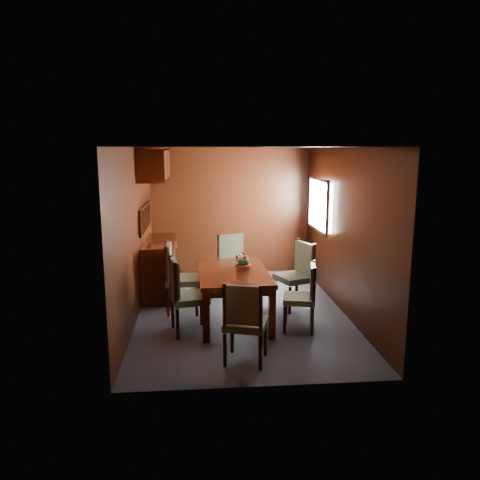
{
  "coord_description": "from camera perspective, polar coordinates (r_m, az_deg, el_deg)",
  "views": [
    {
      "loc": [
        -0.6,
        -6.6,
        2.39
      ],
      "look_at": [
        0.0,
        0.17,
        1.05
      ],
      "focal_mm": 35.0,
      "sensor_mm": 36.0,
      "label": 1
    }
  ],
  "objects": [
    {
      "name": "flower_centerpiece",
      "position": [
        6.54,
        0.41,
        -2.59
      ],
      "size": [
        0.24,
        0.24,
        0.24
      ],
      "color": "#AE5735",
      "rests_on": "dining_table"
    },
    {
      "name": "room_shell",
      "position": [
        6.99,
        -0.98,
        4.92
      ],
      "size": [
        3.06,
        4.52,
        2.41
      ],
      "color": "black",
      "rests_on": "ground"
    },
    {
      "name": "ground",
      "position": [
        7.04,
        0.12,
        -8.67
      ],
      "size": [
        4.5,
        4.5,
        0.0
      ],
      "primitive_type": "plane",
      "color": "#404A57",
      "rests_on": "ground"
    },
    {
      "name": "chair_left_near",
      "position": [
        6.13,
        -6.89,
        -6.28
      ],
      "size": [
        0.54,
        0.56,
        1.01
      ],
      "rotation": [
        0.0,
        0.0,
        -1.37
      ],
      "color": "black",
      "rests_on": "ground"
    },
    {
      "name": "chair_right_far",
      "position": [
        7.12,
        7.11,
        -3.79
      ],
      "size": [
        0.61,
        0.62,
        1.02
      ],
      "rotation": [
        0.0,
        0.0,
        1.95
      ],
      "color": "black",
      "rests_on": "ground"
    },
    {
      "name": "dining_table",
      "position": [
        6.51,
        -0.9,
        -4.65
      ],
      "size": [
        1.02,
        1.57,
        0.72
      ],
      "rotation": [
        0.0,
        0.0,
        0.04
      ],
      "color": "#321006",
      "rests_on": "ground"
    },
    {
      "name": "chair_left_far",
      "position": [
        6.92,
        -7.69,
        -4.12
      ],
      "size": [
        0.48,
        0.5,
        1.04
      ],
      "rotation": [
        0.0,
        0.0,
        -1.58
      ],
      "color": "black",
      "rests_on": "ground"
    },
    {
      "name": "chair_foot",
      "position": [
        7.72,
        -0.8,
        -2.58
      ],
      "size": [
        0.6,
        0.59,
        1.0
      ],
      "rotation": [
        0.0,
        0.0,
        3.48
      ],
      "color": "black",
      "rests_on": "ground"
    },
    {
      "name": "chair_right_near",
      "position": [
        6.28,
        7.87,
        -6.42
      ],
      "size": [
        0.5,
        0.51,
        0.91
      ],
      "rotation": [
        0.0,
        0.0,
        1.34
      ],
      "color": "black",
      "rests_on": "ground"
    },
    {
      "name": "sideboard",
      "position": [
        7.87,
        -9.67,
        -3.28
      ],
      "size": [
        0.48,
        1.4,
        0.9
      ],
      "primitive_type": "cube",
      "color": "#321006",
      "rests_on": "ground"
    },
    {
      "name": "chair_head",
      "position": [
        5.24,
        0.56,
        -9.55
      ],
      "size": [
        0.56,
        0.55,
        0.96
      ],
      "rotation": [
        0.0,
        0.0,
        -0.29
      ],
      "color": "black",
      "rests_on": "ground"
    }
  ]
}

